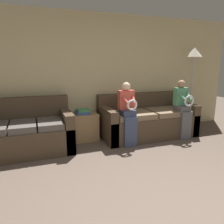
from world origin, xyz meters
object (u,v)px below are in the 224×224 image
at_px(couch_main, 147,120).
at_px(side_shelf, 84,126).
at_px(book_stack, 83,112).
at_px(child_left_seated, 128,111).
at_px(child_right_seated, 183,106).
at_px(couch_side, 24,133).
at_px(floor_lamp, 194,59).

relative_size(couch_main, side_shelf, 3.64).
bearing_deg(couch_main, book_stack, 171.79).
bearing_deg(couch_main, side_shelf, 171.87).
bearing_deg(child_left_seated, child_right_seated, 0.00).
relative_size(couch_side, book_stack, 5.57).
relative_size(couch_side, child_right_seated, 1.37).
xyz_separation_m(child_left_seated, child_right_seated, (1.24, 0.00, 0.01)).
relative_size(couch_main, floor_lamp, 1.06).
height_order(couch_side, book_stack, couch_side).
bearing_deg(child_left_seated, book_stack, 141.60).
xyz_separation_m(couch_side, book_stack, (1.12, 0.26, 0.25)).
height_order(book_stack, floor_lamp, floor_lamp).
relative_size(child_right_seated, side_shelf, 2.18).
bearing_deg(couch_side, child_right_seated, -5.91).
height_order(child_right_seated, side_shelf, child_right_seated).
distance_m(couch_side, child_right_seated, 3.13).
bearing_deg(book_stack, child_right_seated, -16.36).
xyz_separation_m(child_left_seated, floor_lamp, (1.85, 0.51, 0.98)).
relative_size(book_stack, floor_lamp, 0.16).
relative_size(child_right_seated, book_stack, 4.07).
distance_m(child_right_seated, side_shelf, 2.09).
distance_m(couch_main, couch_side, 2.47).
bearing_deg(side_shelf, child_right_seated, -16.33).
relative_size(side_shelf, floor_lamp, 0.29).
distance_m(couch_main, book_stack, 1.39).
xyz_separation_m(couch_main, side_shelf, (-1.35, 0.19, -0.05)).
relative_size(child_right_seated, floor_lamp, 0.64).
relative_size(couch_side, side_shelf, 2.99).
height_order(couch_side, child_left_seated, child_left_seated).
height_order(child_right_seated, floor_lamp, floor_lamp).
xyz_separation_m(couch_main, book_stack, (-1.35, 0.20, 0.26)).
xyz_separation_m(side_shelf, book_stack, (-0.00, 0.00, 0.31)).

